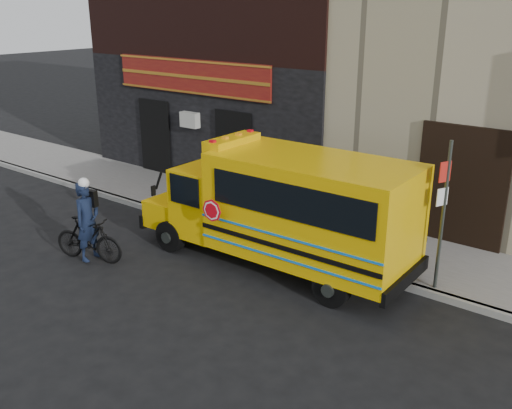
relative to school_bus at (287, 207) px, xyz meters
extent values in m
plane|color=black|center=(-1.23, -1.91, -1.51)|extent=(120.00, 120.00, 0.00)
cube|color=gray|center=(-1.23, 0.69, -1.43)|extent=(40.00, 0.20, 0.15)
cube|color=#625F5B|center=(-1.23, 2.19, -1.43)|extent=(40.00, 3.00, 0.15)
cube|color=black|center=(-6.23, 3.64, 0.64)|extent=(10.00, 0.30, 4.00)
cube|color=black|center=(-6.23, 3.64, 4.14)|extent=(10.00, 0.28, 3.00)
cube|color=#630E10|center=(-6.23, 3.47, 2.14)|extent=(6.50, 0.12, 1.10)
cube|color=black|center=(-8.03, 3.49, -0.11)|extent=(1.30, 0.10, 2.50)
cube|color=black|center=(-4.43, 3.49, -0.11)|extent=(1.30, 0.10, 2.50)
cylinder|color=black|center=(-2.82, -0.98, -1.11)|extent=(0.80, 0.29, 0.80)
cylinder|color=black|center=(-2.84, 0.92, -1.11)|extent=(0.80, 0.29, 0.80)
cylinder|color=black|center=(1.78, -0.92, -1.11)|extent=(0.80, 0.29, 0.80)
cylinder|color=black|center=(1.76, 0.98, -1.11)|extent=(0.80, 0.29, 0.80)
cube|color=#DCA604|center=(-3.28, -0.04, -0.71)|extent=(1.02, 2.01, 0.70)
cube|color=black|center=(-3.83, -0.04, -0.96)|extent=(0.14, 2.05, 0.35)
cube|color=#DCA604|center=(-2.18, -0.02, -0.21)|extent=(1.23, 2.11, 1.70)
cube|color=black|center=(-2.75, -0.03, 0.19)|extent=(0.08, 1.80, 0.90)
cube|color=#DCA604|center=(0.67, 0.01, 0.11)|extent=(4.53, 2.25, 2.25)
cube|color=black|center=(2.95, 0.04, -0.96)|extent=(0.15, 2.20, 0.30)
cube|color=black|center=(0.78, -1.10, 0.59)|extent=(3.90, 0.09, 0.75)
cube|color=#DCA604|center=(-1.58, -0.01, 1.27)|extent=(0.52, 1.61, 0.28)
cylinder|color=red|center=(-1.11, -1.31, 0.04)|extent=(0.52, 0.04, 0.52)
cylinder|color=#3A413C|center=(3.29, 0.86, 0.17)|extent=(0.07, 0.07, 3.37)
cube|color=red|center=(3.26, 0.78, 1.23)|extent=(0.14, 0.28, 0.42)
cube|color=white|center=(3.26, 0.78, 0.70)|extent=(0.14, 0.28, 0.37)
imported|color=black|center=(-3.97, -2.58, -0.96)|extent=(1.90, 1.03, 1.10)
imported|color=black|center=(-3.94, -2.57, -0.54)|extent=(0.56, 0.76, 1.93)
camera|label=1|loc=(6.90, -10.12, 4.39)|focal=40.00mm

